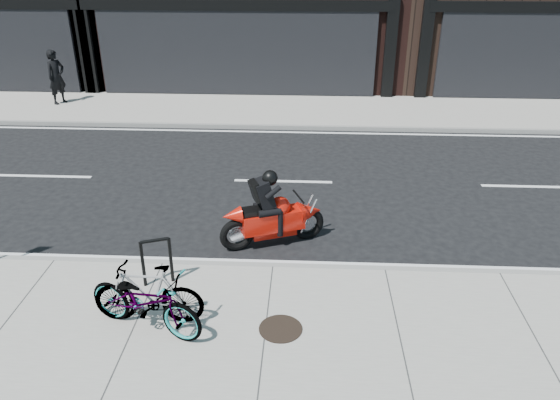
# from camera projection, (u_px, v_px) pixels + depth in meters

# --- Properties ---
(ground) EXTENTS (120.00, 120.00, 0.00)m
(ground) POSITION_uv_depth(u_px,v_px,m) (279.00, 220.00, 11.60)
(ground) COLOR black
(ground) RESTS_ON ground
(sidewalk_near) EXTENTS (60.00, 6.00, 0.13)m
(sidewalk_near) POSITION_uv_depth(u_px,v_px,m) (258.00, 398.00, 7.10)
(sidewalk_near) COLOR gray
(sidewalk_near) RESTS_ON ground
(sidewalk_far) EXTENTS (60.00, 3.50, 0.13)m
(sidewalk_far) POSITION_uv_depth(u_px,v_px,m) (291.00, 110.00, 18.51)
(sidewalk_far) COLOR gray
(sidewalk_far) RESTS_ON ground
(bike_rack) EXTENTS (0.49, 0.22, 0.87)m
(bike_rack) POSITION_uv_depth(u_px,v_px,m) (156.00, 258.00, 9.08)
(bike_rack) COLOR black
(bike_rack) RESTS_ON sidewalk_near
(bicycle_front) EXTENTS (2.03, 1.30, 1.01)m
(bicycle_front) POSITION_uv_depth(u_px,v_px,m) (145.00, 301.00, 8.02)
(bicycle_front) COLOR gray
(bicycle_front) RESTS_ON sidewalk_near
(bicycle_rear) EXTENTS (1.68, 0.48, 1.01)m
(bicycle_rear) POSITION_uv_depth(u_px,v_px,m) (148.00, 294.00, 8.18)
(bicycle_rear) COLOR gray
(bicycle_rear) RESTS_ON sidewalk_near
(motorcycle) EXTENTS (2.02, 1.01, 1.58)m
(motorcycle) POSITION_uv_depth(u_px,v_px,m) (277.00, 214.00, 10.47)
(motorcycle) COLOR black
(motorcycle) RESTS_ON ground
(pedestrian) EXTENTS (0.71, 0.80, 1.83)m
(pedestrian) POSITION_uv_depth(u_px,v_px,m) (56.00, 77.00, 18.65)
(pedestrian) COLOR black
(pedestrian) RESTS_ON sidewalk_far
(manhole_cover) EXTENTS (0.86, 0.86, 0.02)m
(manhole_cover) POSITION_uv_depth(u_px,v_px,m) (281.00, 329.00, 8.22)
(manhole_cover) COLOR black
(manhole_cover) RESTS_ON sidewalk_near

